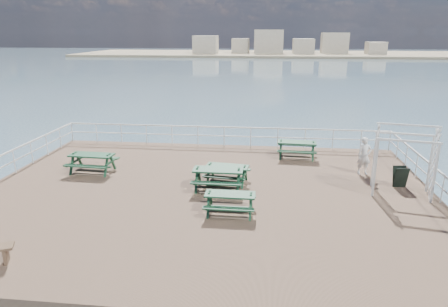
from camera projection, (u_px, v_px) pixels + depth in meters
ground at (205, 196)px, 15.79m from camera, size 18.00×14.00×0.30m
sea_backdrop at (298, 51)px, 142.01m from camera, size 300.00×300.00×9.20m
railing at (212, 153)px, 17.94m from camera, size 17.77×13.76×1.10m
picnic_table_a at (92, 159)px, 17.90m from camera, size 2.03×1.68×0.95m
picnic_table_b at (227, 170)px, 16.62m from camera, size 1.93×1.64×0.86m
picnic_table_c at (297, 146)px, 19.99m from camera, size 2.01×1.67×0.93m
picnic_table_d at (218, 175)px, 15.93m from camera, size 1.99×1.61×0.97m
picnic_table_e at (230, 199)px, 13.80m from camera, size 1.75×1.41×0.84m
trellis_arbor at (403, 164)px, 15.30m from camera, size 2.43×1.62×2.78m
sandwich_board at (400, 177)px, 16.20m from camera, size 0.58×0.47×0.88m
person at (364, 156)px, 17.59m from camera, size 0.67×0.49×1.67m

